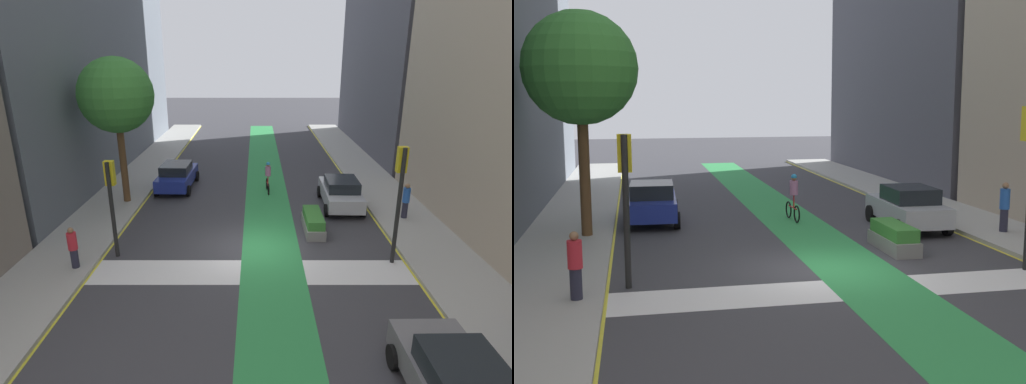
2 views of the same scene
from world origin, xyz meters
TOP-DOWN VIEW (x-y plane):
  - ground_plane at (0.00, 0.00)m, footprint 120.00×120.00m
  - bike_lane_paint at (0.77, 0.00)m, footprint 2.40×60.00m
  - crosswalk_band at (0.00, -2.00)m, footprint 12.00×1.80m
  - sidewalk_left at (-7.50, 0.00)m, footprint 3.00×60.00m
  - curb_stripe_left at (-6.00, 0.00)m, footprint 0.16×60.00m
  - curb_stripe_right at (6.00, 0.00)m, footprint 0.16×60.00m
  - traffic_signal_near_left at (-5.43, -0.60)m, footprint 0.35×0.52m
  - car_silver_right_far at (4.62, 4.87)m, footprint 2.11×4.25m
  - car_blue_left_far at (-4.58, 7.95)m, footprint 2.14×4.26m
  - cyclist_in_lane at (0.84, 7.16)m, footprint 0.32×1.73m
  - pedestrian_sidewalk_left_a at (-6.61, -1.89)m, footprint 0.34×0.34m
  - pedestrian_sidewalk_right_b at (7.37, 2.96)m, footprint 0.34×0.34m
  - street_tree_near at (-6.84, 5.36)m, footprint 3.76×3.76m
  - median_planter at (2.77, 1.75)m, footprint 0.84×2.48m

SIDE VIEW (x-z plane):
  - ground_plane at x=0.00m, z-range 0.00..0.00m
  - crosswalk_band at x=0.00m, z-range 0.00..0.01m
  - bike_lane_paint at x=0.77m, z-range 0.00..0.01m
  - curb_stripe_left at x=-6.00m, z-range 0.00..0.01m
  - curb_stripe_right at x=6.00m, z-range 0.00..0.01m
  - sidewalk_left at x=-7.50m, z-range 0.00..0.15m
  - median_planter at x=2.77m, z-range -0.02..0.83m
  - car_silver_right_far at x=4.62m, z-range 0.02..1.59m
  - car_blue_left_far at x=-4.58m, z-range 0.02..1.59m
  - pedestrian_sidewalk_left_a at x=-6.61m, z-range 0.16..1.77m
  - cyclist_in_lane at x=0.84m, z-range 0.04..1.90m
  - pedestrian_sidewalk_right_b at x=7.37m, z-range 0.17..1.91m
  - traffic_signal_near_left at x=-5.43m, z-range 0.80..4.69m
  - street_tree_near at x=-6.84m, z-range 1.98..9.46m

